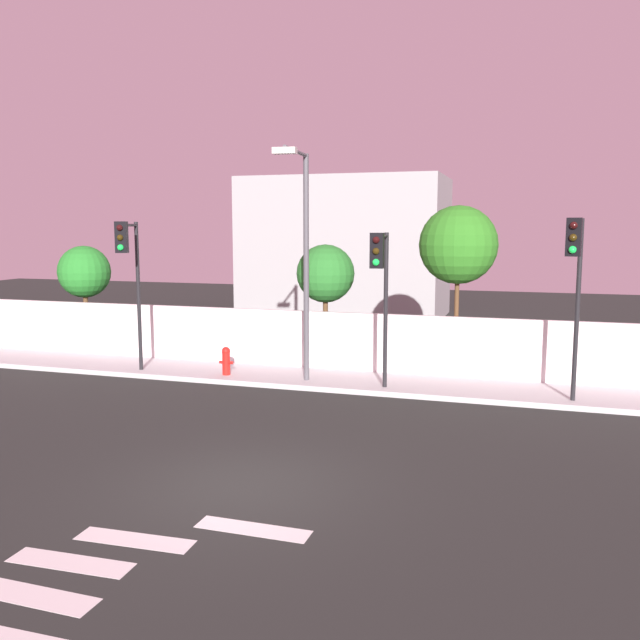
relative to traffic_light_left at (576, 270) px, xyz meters
name	(u,v)px	position (x,y,z in m)	size (l,w,h in m)	color
ground_plane	(242,486)	(-5.81, -6.87, -3.55)	(80.00, 80.00, 0.00)	#232623
sidewalk	(356,382)	(-5.81, 1.33, -3.47)	(36.00, 2.40, 0.15)	#B4B4B4
perimeter_wall	(366,342)	(-5.81, 2.62, -2.50)	(36.00, 0.18, 1.80)	silver
crosswalk_marking	(100,587)	(-6.14, -10.55, -3.54)	(3.79, 4.71, 0.01)	silver
traffic_light_left	(576,270)	(0.00, 0.00, 0.00)	(0.49, 1.50, 4.64)	black
traffic_light_center	(381,276)	(-4.79, -0.09, -0.24)	(0.34, 1.62, 4.29)	black
traffic_light_right	(129,263)	(-12.43, -0.01, -0.03)	(0.55, 1.50, 4.60)	black
street_lamp_curbside	(303,246)	(-7.16, 0.53, 0.50)	(0.62, 2.38, 6.47)	#4C4C51
fire_hydrant	(226,360)	(-9.71, 0.78, -2.94)	(0.44, 0.26, 0.86)	red
roadside_tree_leftmost	(84,272)	(-16.71, 3.58, -0.60)	(1.91, 1.91, 3.92)	brown
roadside_tree_midleft	(325,274)	(-7.43, 3.58, -0.48)	(1.90, 1.90, 4.04)	brown
roadside_tree_midright	(458,245)	(-3.18, 3.58, 0.49)	(2.40, 2.40, 5.25)	brown
low_building_distant	(346,247)	(-10.26, 16.62, 0.02)	(10.16, 6.00, 7.13)	#9B9B9B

